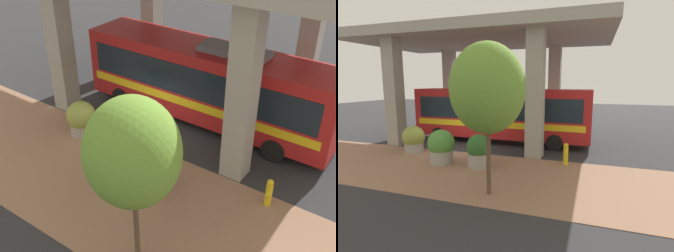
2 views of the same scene
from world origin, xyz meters
TOP-DOWN VIEW (x-y plane):
  - ground_plane at (0.00, 0.00)m, footprint 80.00×80.00m
  - sidewalk_strip at (-3.00, 0.00)m, footprint 6.00×40.00m
  - bus at (3.30, -1.67)m, footprint 2.66×11.93m
  - fire_hydrant at (-0.49, -6.49)m, footprint 0.51×0.25m
  - planter_front at (-2.18, -0.44)m, footprint 1.37×1.37m
  - planter_middle at (-0.87, 2.27)m, footprint 1.30×1.30m
  - planter_back at (-2.21, -2.54)m, footprint 1.19×1.19m
  - street_tree_near at (-4.95, -4.18)m, footprint 2.66×2.66m

SIDE VIEW (x-z plane):
  - ground_plane at x=0.00m, z-range 0.00..0.00m
  - sidewalk_strip at x=-3.00m, z-range 0.00..0.02m
  - fire_hydrant at x=-0.49m, z-range 0.01..1.12m
  - planter_middle at x=-0.87m, z-range -0.01..1.56m
  - planter_back at x=-2.21m, z-range 0.00..1.64m
  - planter_front at x=-2.18m, z-range 0.00..1.74m
  - bus at x=3.30m, z-range 0.16..4.04m
  - street_tree_near at x=-4.95m, z-range 1.14..6.61m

